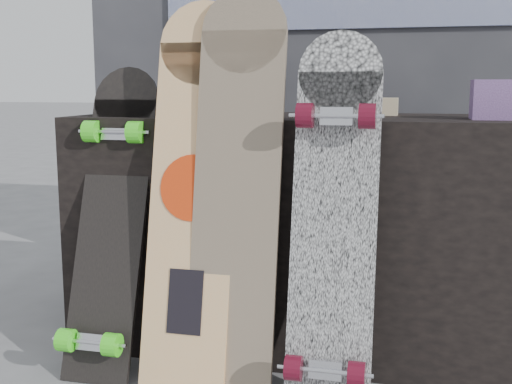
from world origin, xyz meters
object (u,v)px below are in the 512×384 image
(longboard_geisha, at_px, (193,182))
(longboard_cascadia, at_px, (334,215))
(skateboard_dark, at_px, (111,214))
(longboard_celtic, at_px, (237,178))
(vendor_table, at_px, (311,231))

(longboard_geisha, distance_m, longboard_cascadia, 0.44)
(longboard_geisha, bearing_deg, skateboard_dark, 175.29)
(longboard_celtic, bearing_deg, skateboard_dark, 176.18)
(vendor_table, height_order, skateboard_dark, skateboard_dark)
(longboard_cascadia, bearing_deg, longboard_geisha, 172.73)
(longboard_geisha, bearing_deg, longboard_cascadia, -7.27)
(skateboard_dark, bearing_deg, longboard_celtic, -3.82)
(longboard_geisha, xyz_separation_m, longboard_cascadia, (0.43, -0.05, -0.07))
(longboard_celtic, bearing_deg, vendor_table, 66.28)
(longboard_celtic, bearing_deg, longboard_geisha, 178.03)
(skateboard_dark, bearing_deg, longboard_cascadia, -6.25)
(longboard_geisha, relative_size, longboard_celtic, 0.97)
(vendor_table, height_order, longboard_cascadia, longboard_cascadia)
(longboard_celtic, xyz_separation_m, skateboard_dark, (-0.42, 0.03, -0.14))
(vendor_table, distance_m, longboard_cascadia, 0.47)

